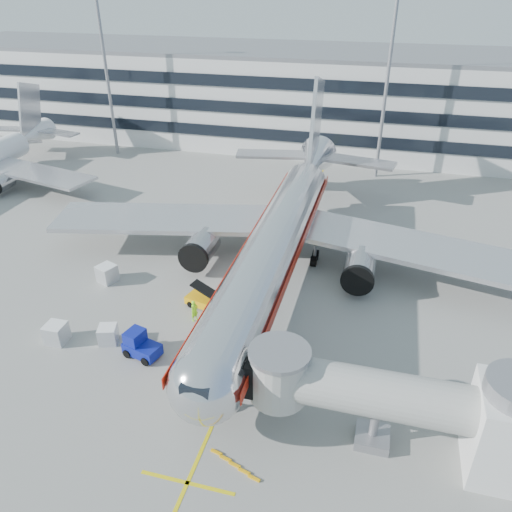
% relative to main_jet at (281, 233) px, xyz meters
% --- Properties ---
extents(ground, '(180.00, 180.00, 0.00)m').
position_rel_main_jet_xyz_m(ground, '(0.00, -11.72, -4.23)').
color(ground, gray).
rests_on(ground, ground).
extents(lead_in_line, '(0.25, 70.00, 0.01)m').
position_rel_main_jet_xyz_m(lead_in_line, '(0.00, -1.72, -4.23)').
color(lead_in_line, yellow).
rests_on(lead_in_line, ground).
extents(stop_bar, '(6.00, 0.25, 0.01)m').
position_rel_main_jet_xyz_m(stop_bar, '(0.00, -25.72, -4.23)').
color(stop_bar, yellow).
rests_on(stop_bar, ground).
extents(main_jet, '(50.95, 48.70, 16.06)m').
position_rel_main_jet_xyz_m(main_jet, '(0.00, 0.00, 0.00)').
color(main_jet, silver).
rests_on(main_jet, ground).
extents(jet_bridge, '(17.80, 4.50, 7.00)m').
position_rel_main_jet_xyz_m(jet_bridge, '(12.18, -19.72, -0.36)').
color(jet_bridge, silver).
rests_on(jet_bridge, ground).
extents(terminal, '(150.00, 24.25, 15.60)m').
position_rel_main_jet_xyz_m(terminal, '(0.00, 46.23, 3.57)').
color(terminal, silver).
rests_on(terminal, ground).
extents(light_mast_west, '(2.40, 1.20, 25.45)m').
position_rel_main_jet_xyz_m(light_mast_west, '(-35.00, 30.28, 10.64)').
color(light_mast_west, gray).
rests_on(light_mast_west, ground).
extents(light_mast_centre, '(2.40, 1.20, 25.45)m').
position_rel_main_jet_xyz_m(light_mast_centre, '(8.00, 30.28, 10.64)').
color(light_mast_centre, gray).
rests_on(light_mast_centre, ground).
extents(belt_loader, '(4.96, 2.78, 2.32)m').
position_rel_main_jet_xyz_m(belt_loader, '(-4.66, -8.37, -3.58)').
color(belt_loader, '#ECA309').
rests_on(belt_loader, ground).
extents(baggage_tug, '(3.22, 2.45, 2.17)m').
position_rel_main_jet_xyz_m(baggage_tug, '(-7.90, -15.81, -3.29)').
color(baggage_tug, navy).
rests_on(baggage_tug, ground).
extents(cargo_container_left, '(1.81, 1.81, 1.53)m').
position_rel_main_jet_xyz_m(cargo_container_left, '(-11.17, -15.07, -3.46)').
color(cargo_container_left, silver).
rests_on(cargo_container_left, ground).
extents(cargo_container_right, '(2.11, 2.11, 1.73)m').
position_rel_main_jet_xyz_m(cargo_container_right, '(-16.04, -6.60, -3.36)').
color(cargo_container_right, silver).
rests_on(cargo_container_right, ground).
extents(cargo_container_front, '(1.63, 1.63, 1.70)m').
position_rel_main_jet_xyz_m(cargo_container_front, '(-15.33, -16.09, -3.38)').
color(cargo_container_front, silver).
rests_on(cargo_container_front, ground).
extents(ramp_worker, '(0.77, 0.87, 1.99)m').
position_rel_main_jet_xyz_m(ramp_worker, '(-5.37, -10.41, -3.24)').
color(ramp_worker, '#97FD1A').
rests_on(ramp_worker, ground).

